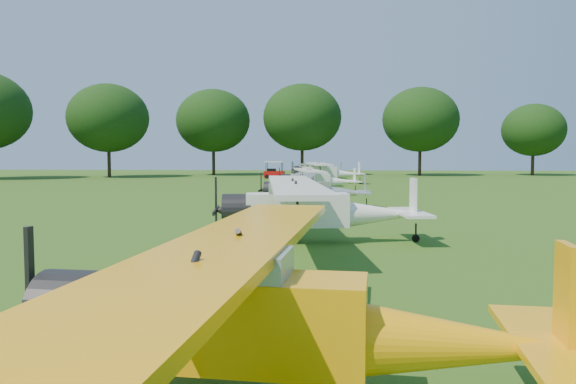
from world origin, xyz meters
The scene contains 9 objects.
ground centered at (0.00, 0.00, 0.00)m, with size 160.00×160.00×0.00m, color #235314.
tree_belt centered at (3.57, 0.16, 8.03)m, with size 137.36×130.27×14.52m.
aircraft_2 centered at (-0.24, -16.09, 1.29)m, with size 7.08×11.26×2.21m.
aircraft_3 centered at (0.12, -3.17, 1.36)m, with size 7.47×11.89×2.34m.
aircraft_4 centered at (-0.12, 9.54, 1.18)m, with size 6.43×10.24×2.02m.
aircraft_5 centered at (0.09, 21.55, 1.18)m, with size 6.48×10.27×2.02m.
aircraft_6 centered at (0.88, 34.66, 1.35)m, with size 7.40×11.78×2.31m.
aircraft_7 centered at (-0.07, 47.72, 1.20)m, with size 6.59×10.43×2.05m.
golf_cart centered at (-5.33, 46.63, 0.70)m, with size 2.55×1.67×2.10m.
Camera 1 is at (0.35, -22.79, 3.17)m, focal length 35.00 mm.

